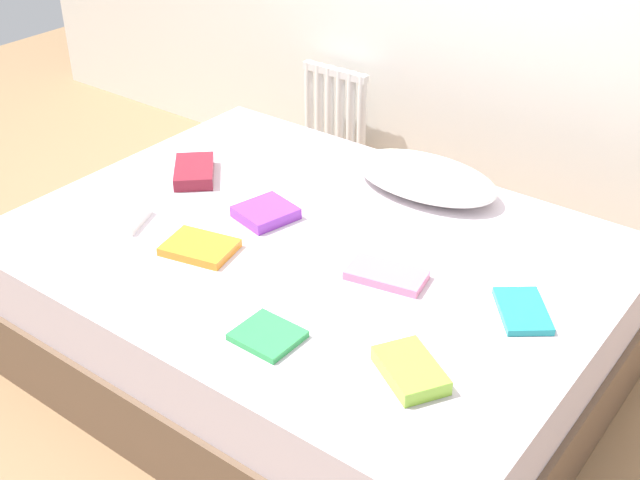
{
  "coord_description": "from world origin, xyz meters",
  "views": [
    {
      "loc": [
        1.43,
        -1.84,
        1.94
      ],
      "look_at": [
        0.0,
        0.05,
        0.48
      ],
      "focal_mm": 45.86,
      "sensor_mm": 36.0,
      "label": 1
    }
  ],
  "objects_px": {
    "bed": "(311,302)",
    "textbook_green": "(268,336)",
    "textbook_maroon": "(194,171)",
    "textbook_teal": "(522,311)",
    "textbook_pink": "(387,275)",
    "textbook_orange": "(200,247)",
    "textbook_purple": "(266,213)",
    "textbook_white": "(110,216)",
    "pillow": "(425,177)",
    "textbook_lime": "(410,370)",
    "radiator": "(335,114)"
  },
  "relations": [
    {
      "from": "bed",
      "to": "textbook_green",
      "type": "relative_size",
      "value": 11.39
    },
    {
      "from": "textbook_maroon",
      "to": "textbook_teal",
      "type": "bearing_deg",
      "value": 45.61
    },
    {
      "from": "textbook_maroon",
      "to": "textbook_pink",
      "type": "bearing_deg",
      "value": 39.61
    },
    {
      "from": "textbook_orange",
      "to": "textbook_purple",
      "type": "relative_size",
      "value": 1.21
    },
    {
      "from": "textbook_white",
      "to": "textbook_pink",
      "type": "bearing_deg",
      "value": -6.75
    },
    {
      "from": "textbook_orange",
      "to": "textbook_green",
      "type": "relative_size",
      "value": 1.28
    },
    {
      "from": "bed",
      "to": "textbook_orange",
      "type": "height_order",
      "value": "textbook_orange"
    },
    {
      "from": "textbook_orange",
      "to": "textbook_green",
      "type": "bearing_deg",
      "value": -37.44
    },
    {
      "from": "pillow",
      "to": "textbook_lime",
      "type": "relative_size",
      "value": 2.74
    },
    {
      "from": "textbook_pink",
      "to": "textbook_maroon",
      "type": "relative_size",
      "value": 1.01
    },
    {
      "from": "pillow",
      "to": "textbook_green",
      "type": "bearing_deg",
      "value": -84.15
    },
    {
      "from": "textbook_lime",
      "to": "textbook_purple",
      "type": "xyz_separation_m",
      "value": [
        -0.85,
        0.41,
        -0.0
      ]
    },
    {
      "from": "bed",
      "to": "pillow",
      "type": "bearing_deg",
      "value": 77.99
    },
    {
      "from": "textbook_green",
      "to": "textbook_white",
      "type": "bearing_deg",
      "value": 169.64
    },
    {
      "from": "radiator",
      "to": "textbook_teal",
      "type": "height_order",
      "value": "radiator"
    },
    {
      "from": "textbook_orange",
      "to": "textbook_pink",
      "type": "relative_size",
      "value": 0.92
    },
    {
      "from": "textbook_white",
      "to": "textbook_teal",
      "type": "distance_m",
      "value": 1.43
    },
    {
      "from": "textbook_maroon",
      "to": "textbook_lime",
      "type": "bearing_deg",
      "value": 26.76
    },
    {
      "from": "pillow",
      "to": "textbook_pink",
      "type": "relative_size",
      "value": 2.34
    },
    {
      "from": "textbook_purple",
      "to": "textbook_white",
      "type": "bearing_deg",
      "value": -127.08
    },
    {
      "from": "bed",
      "to": "radiator",
      "type": "height_order",
      "value": "radiator"
    },
    {
      "from": "textbook_green",
      "to": "radiator",
      "type": "bearing_deg",
      "value": 121.46
    },
    {
      "from": "textbook_green",
      "to": "textbook_lime",
      "type": "distance_m",
      "value": 0.42
    },
    {
      "from": "textbook_orange",
      "to": "textbook_teal",
      "type": "xyz_separation_m",
      "value": [
        0.99,
        0.32,
        -0.0
      ]
    },
    {
      "from": "bed",
      "to": "textbook_purple",
      "type": "xyz_separation_m",
      "value": [
        -0.22,
        0.03,
        0.27
      ]
    },
    {
      "from": "radiator",
      "to": "textbook_orange",
      "type": "xyz_separation_m",
      "value": [
        0.52,
        -1.47,
        0.16
      ]
    },
    {
      "from": "textbook_purple",
      "to": "textbook_teal",
      "type": "height_order",
      "value": "textbook_purple"
    },
    {
      "from": "bed",
      "to": "textbook_green",
      "type": "distance_m",
      "value": 0.59
    },
    {
      "from": "textbook_green",
      "to": "textbook_pink",
      "type": "height_order",
      "value": "textbook_pink"
    },
    {
      "from": "textbook_green",
      "to": "textbook_purple",
      "type": "xyz_separation_m",
      "value": [
        -0.44,
        0.51,
        0.01
      ]
    },
    {
      "from": "radiator",
      "to": "pillow",
      "type": "distance_m",
      "value": 1.13
    },
    {
      "from": "textbook_purple",
      "to": "textbook_teal",
      "type": "bearing_deg",
      "value": 15.32
    },
    {
      "from": "bed",
      "to": "textbook_teal",
      "type": "xyz_separation_m",
      "value": [
        0.74,
        0.05,
        0.26
      ]
    },
    {
      "from": "textbook_orange",
      "to": "textbook_pink",
      "type": "distance_m",
      "value": 0.62
    },
    {
      "from": "bed",
      "to": "textbook_purple",
      "type": "height_order",
      "value": "textbook_purple"
    },
    {
      "from": "pillow",
      "to": "textbook_orange",
      "type": "xyz_separation_m",
      "value": [
        -0.37,
        -0.81,
        -0.04
      ]
    },
    {
      "from": "pillow",
      "to": "textbook_orange",
      "type": "distance_m",
      "value": 0.89
    },
    {
      "from": "pillow",
      "to": "textbook_lime",
      "type": "height_order",
      "value": "pillow"
    },
    {
      "from": "textbook_purple",
      "to": "pillow",
      "type": "bearing_deg",
      "value": 70.43
    },
    {
      "from": "textbook_teal",
      "to": "textbook_pink",
      "type": "bearing_deg",
      "value": -116.62
    },
    {
      "from": "radiator",
      "to": "textbook_green",
      "type": "distance_m",
      "value": 1.96
    },
    {
      "from": "radiator",
      "to": "textbook_lime",
      "type": "height_order",
      "value": "radiator"
    },
    {
      "from": "radiator",
      "to": "textbook_pink",
      "type": "distance_m",
      "value": 1.66
    },
    {
      "from": "textbook_orange",
      "to": "textbook_white",
      "type": "xyz_separation_m",
      "value": [
        -0.39,
        -0.04,
        0.0
      ]
    },
    {
      "from": "radiator",
      "to": "textbook_purple",
      "type": "relative_size",
      "value": 2.52
    },
    {
      "from": "textbook_orange",
      "to": "bed",
      "type": "bearing_deg",
      "value": 33.78
    },
    {
      "from": "pillow",
      "to": "textbook_maroon",
      "type": "distance_m",
      "value": 0.88
    },
    {
      "from": "bed",
      "to": "textbook_orange",
      "type": "relative_size",
      "value": 8.9
    },
    {
      "from": "radiator",
      "to": "textbook_white",
      "type": "relative_size",
      "value": 1.89
    },
    {
      "from": "radiator",
      "to": "textbook_pink",
      "type": "xyz_separation_m",
      "value": [
        1.1,
        -1.23,
        0.16
      ]
    }
  ]
}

